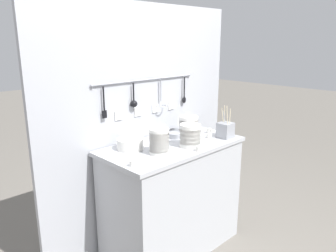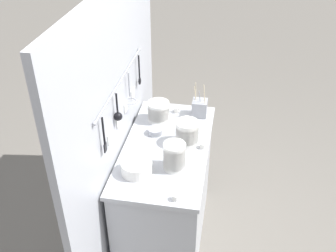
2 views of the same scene
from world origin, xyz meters
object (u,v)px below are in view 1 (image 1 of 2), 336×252
at_px(cup_front_left, 133,163).
at_px(bowl_stack_short_front, 159,141).
at_px(plate_stack, 130,144).
at_px(cup_front_right, 202,137).
at_px(cup_back_left, 209,131).
at_px(steel_mixing_bowl, 175,135).
at_px(bowl_stack_back_corner, 190,135).
at_px(bowl_stack_tall_left, 189,125).
at_px(cutlery_caddy, 225,130).
at_px(cup_edge_near, 198,149).
at_px(cup_back_right, 209,136).

bearing_deg(cup_front_left, bowl_stack_short_front, 10.69).
bearing_deg(plate_stack, cup_front_right, -20.46).
bearing_deg(cup_back_left, bowl_stack_short_front, -172.16).
bearing_deg(cup_front_left, plate_stack, 54.48).
relative_size(steel_mixing_bowl, cup_front_left, 2.68).
height_order(bowl_stack_back_corner, steel_mixing_bowl, bowl_stack_back_corner).
relative_size(bowl_stack_tall_left, cup_front_left, 3.97).
bearing_deg(cutlery_caddy, bowl_stack_tall_left, 112.65).
bearing_deg(cup_front_right, bowl_stack_back_corner, -164.58).
distance_m(cup_front_left, cup_front_right, 0.77).
relative_size(steel_mixing_bowl, cup_edge_near, 2.68).
xyz_separation_m(bowl_stack_back_corner, cup_front_right, (0.20, 0.06, -0.07)).
bearing_deg(bowl_stack_back_corner, bowl_stack_short_front, 171.36).
height_order(plate_stack, cup_front_left, plate_stack).
bearing_deg(cup_edge_near, cup_back_right, 25.94).
bearing_deg(cup_back_left, bowl_stack_back_corner, -161.15).
relative_size(bowl_stack_tall_left, bowl_stack_back_corner, 0.94).
relative_size(bowl_stack_short_front, cup_front_left, 4.53).
relative_size(bowl_stack_tall_left, cup_back_right, 3.97).
distance_m(bowl_stack_tall_left, cup_edge_near, 0.48).
height_order(bowl_stack_back_corner, cup_edge_near, bowl_stack_back_corner).
bearing_deg(bowl_stack_back_corner, plate_stack, 143.66).
relative_size(cup_back_left, cup_edge_near, 1.00).
distance_m(bowl_stack_tall_left, plate_stack, 0.62).
xyz_separation_m(bowl_stack_back_corner, cup_front_left, (-0.56, -0.01, -0.07)).
height_order(cutlery_caddy, cup_edge_near, cutlery_caddy).
distance_m(cutlery_caddy, cup_edge_near, 0.43).
relative_size(plate_stack, cup_back_left, 4.79).
xyz_separation_m(steel_mixing_bowl, cup_front_left, (-0.64, -0.25, -0.00)).
bearing_deg(cup_edge_near, bowl_stack_tall_left, 51.15).
distance_m(cup_edge_near, cup_front_right, 0.30).
height_order(plate_stack, cup_back_right, plate_stack).
height_order(cutlery_caddy, cup_back_right, cutlery_caddy).
relative_size(cutlery_caddy, cup_edge_near, 6.77).
height_order(steel_mixing_bowl, cup_front_right, steel_mixing_bowl).
height_order(cup_back_left, cup_edge_near, same).
xyz_separation_m(bowl_stack_short_front, cutlery_caddy, (0.66, -0.09, -0.03)).
xyz_separation_m(bowl_stack_tall_left, plate_stack, (-0.62, 0.02, -0.04)).
bearing_deg(bowl_stack_tall_left, cup_front_left, -162.33).
xyz_separation_m(cup_back_left, cup_front_left, (-0.96, -0.15, 0.00)).
bearing_deg(bowl_stack_short_front, cutlery_caddy, -7.64).
distance_m(cutlery_caddy, cup_back_right, 0.14).
xyz_separation_m(cup_back_right, cup_front_right, (-0.08, 0.02, 0.00)).
bearing_deg(cutlery_caddy, cup_back_left, 85.27).
distance_m(bowl_stack_tall_left, cup_back_right, 0.22).
bearing_deg(cup_back_left, cup_edge_near, -149.86).
bearing_deg(cup_front_left, cutlery_caddy, -2.14).
bearing_deg(cup_edge_near, bowl_stack_short_front, 146.63).
xyz_separation_m(steel_mixing_bowl, cutlery_caddy, (0.31, -0.28, 0.04)).
height_order(cutlery_caddy, cup_front_right, cutlery_caddy).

